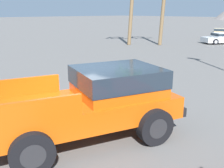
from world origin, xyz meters
The scene contains 4 objects.
ground_plane centered at (0.00, 0.00, 0.00)m, with size 320.00×320.00×0.00m, color #5B5956.
orange_pickup_truck centered at (0.59, -0.09, 1.07)m, with size 3.51×5.51×1.85m.
parked_car_white centered at (-6.94, 23.40, 0.58)m, with size 3.92×4.49×1.12m.
parked_car_tan centered at (-9.73, 28.59, 0.64)m, with size 3.51×4.54×1.26m.
Camera 1 is at (5.70, -4.25, 3.29)m, focal length 42.00 mm.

